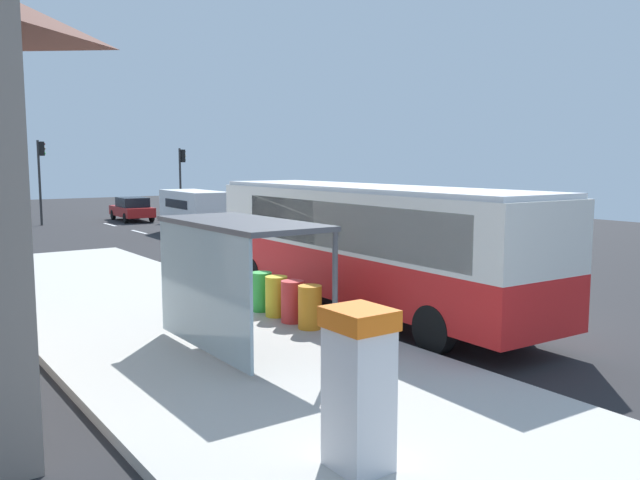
% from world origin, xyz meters
% --- Properties ---
extents(ground_plane, '(56.00, 92.00, 0.04)m').
position_xyz_m(ground_plane, '(0.00, 14.00, -0.02)').
color(ground_plane, '#262628').
extents(sidewalk_platform, '(6.20, 30.00, 0.18)m').
position_xyz_m(sidewalk_platform, '(-6.40, 2.00, 0.09)').
color(sidewalk_platform, beige).
rests_on(sidewalk_platform, ground).
extents(lane_stripe_seg_1, '(0.16, 2.20, 0.01)m').
position_xyz_m(lane_stripe_seg_1, '(0.25, -1.00, 0.01)').
color(lane_stripe_seg_1, silver).
rests_on(lane_stripe_seg_1, ground).
extents(lane_stripe_seg_2, '(0.16, 2.20, 0.01)m').
position_xyz_m(lane_stripe_seg_2, '(0.25, 4.00, 0.01)').
color(lane_stripe_seg_2, silver).
rests_on(lane_stripe_seg_2, ground).
extents(lane_stripe_seg_3, '(0.16, 2.20, 0.01)m').
position_xyz_m(lane_stripe_seg_3, '(0.25, 9.00, 0.01)').
color(lane_stripe_seg_3, silver).
rests_on(lane_stripe_seg_3, ground).
extents(lane_stripe_seg_4, '(0.16, 2.20, 0.01)m').
position_xyz_m(lane_stripe_seg_4, '(0.25, 14.00, 0.01)').
color(lane_stripe_seg_4, silver).
rests_on(lane_stripe_seg_4, ground).
extents(lane_stripe_seg_5, '(0.16, 2.20, 0.01)m').
position_xyz_m(lane_stripe_seg_5, '(0.25, 19.00, 0.01)').
color(lane_stripe_seg_5, silver).
rests_on(lane_stripe_seg_5, ground).
extents(lane_stripe_seg_6, '(0.16, 2.20, 0.01)m').
position_xyz_m(lane_stripe_seg_6, '(0.25, 24.00, 0.01)').
color(lane_stripe_seg_6, silver).
rests_on(lane_stripe_seg_6, ground).
extents(lane_stripe_seg_7, '(0.16, 2.20, 0.01)m').
position_xyz_m(lane_stripe_seg_7, '(0.25, 29.00, 0.01)').
color(lane_stripe_seg_7, silver).
rests_on(lane_stripe_seg_7, ground).
extents(bus, '(2.87, 11.08, 3.21)m').
position_xyz_m(bus, '(-1.71, 2.19, 1.84)').
color(bus, red).
rests_on(bus, ground).
extents(white_van, '(2.24, 5.29, 2.30)m').
position_xyz_m(white_van, '(2.20, 21.03, 1.34)').
color(white_van, white).
rests_on(white_van, ground).
extents(sedan_near, '(2.05, 4.50, 1.52)m').
position_xyz_m(sedan_near, '(2.30, 30.88, 0.79)').
color(sedan_near, '#A51919').
rests_on(sedan_near, ground).
extents(ticket_machine, '(0.66, 0.76, 1.94)m').
position_xyz_m(ticket_machine, '(-7.42, -4.70, 1.17)').
color(ticket_machine, silver).
rests_on(ticket_machine, sidewalk_platform).
extents(recycling_bin_orange, '(0.52, 0.52, 0.95)m').
position_xyz_m(recycling_bin_orange, '(-4.20, 1.03, 0.66)').
color(recycling_bin_orange, orange).
rests_on(recycling_bin_orange, sidewalk_platform).
extents(recycling_bin_red, '(0.52, 0.52, 0.95)m').
position_xyz_m(recycling_bin_red, '(-4.20, 1.73, 0.66)').
color(recycling_bin_red, red).
rests_on(recycling_bin_red, sidewalk_platform).
extents(recycling_bin_yellow, '(0.52, 0.52, 0.95)m').
position_xyz_m(recycling_bin_yellow, '(-4.20, 2.43, 0.66)').
color(recycling_bin_yellow, yellow).
rests_on(recycling_bin_yellow, sidewalk_platform).
extents(recycling_bin_green, '(0.52, 0.52, 0.95)m').
position_xyz_m(recycling_bin_green, '(-4.20, 3.13, 0.66)').
color(recycling_bin_green, green).
rests_on(recycling_bin_green, sidewalk_platform).
extents(traffic_light_near_side, '(0.49, 0.28, 4.68)m').
position_xyz_m(traffic_light_near_side, '(5.50, 30.24, 3.13)').
color(traffic_light_near_side, '#2D2D2D').
rests_on(traffic_light_near_side, ground).
extents(traffic_light_far_side, '(0.49, 0.28, 5.07)m').
position_xyz_m(traffic_light_far_side, '(-3.10, 31.04, 3.37)').
color(traffic_light_far_side, '#2D2D2D').
rests_on(traffic_light_far_side, ground).
extents(bus_shelter, '(1.80, 4.00, 2.50)m').
position_xyz_m(bus_shelter, '(-6.41, 0.60, 2.10)').
color(bus_shelter, '#4C4C51').
rests_on(bus_shelter, sidewalk_platform).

